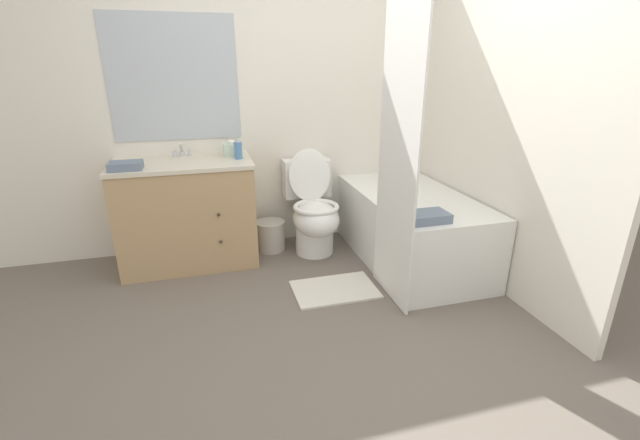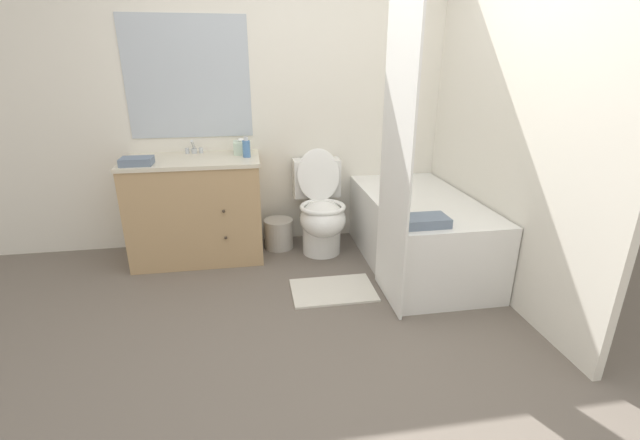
{
  "view_description": "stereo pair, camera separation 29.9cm",
  "coord_description": "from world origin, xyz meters",
  "px_view_note": "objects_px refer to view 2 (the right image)",
  "views": [
    {
      "loc": [
        -0.64,
        -1.95,
        1.55
      ],
      "look_at": [
        0.11,
        0.75,
        0.5
      ],
      "focal_mm": 24.0,
      "sensor_mm": 36.0,
      "label": 1
    },
    {
      "loc": [
        -0.35,
        -2.01,
        1.55
      ],
      "look_at": [
        0.11,
        0.75,
        0.5
      ],
      "focal_mm": 24.0,
      "sensor_mm": 36.0,
      "label": 2
    }
  ],
  "objects_px": {
    "bath_towel_folded": "(425,221)",
    "toilet": "(321,212)",
    "vanity_cabinet": "(197,208)",
    "bath_mat": "(333,290)",
    "sink_faucet": "(194,149)",
    "soap_dispenser": "(246,148)",
    "tissue_box": "(241,147)",
    "wastebasket": "(279,234)",
    "bathtub": "(418,231)",
    "hand_towel_folded": "(137,161)"
  },
  "relations": [
    {
      "from": "vanity_cabinet",
      "to": "tissue_box",
      "type": "distance_m",
      "value": 0.61
    },
    {
      "from": "sink_faucet",
      "to": "bath_towel_folded",
      "type": "relative_size",
      "value": 0.48
    },
    {
      "from": "soap_dispenser",
      "to": "bath_mat",
      "type": "relative_size",
      "value": 0.27
    },
    {
      "from": "soap_dispenser",
      "to": "bath_towel_folded",
      "type": "relative_size",
      "value": 0.54
    },
    {
      "from": "wastebasket",
      "to": "soap_dispenser",
      "type": "distance_m",
      "value": 0.81
    },
    {
      "from": "toilet",
      "to": "hand_towel_folded",
      "type": "height_order",
      "value": "hand_towel_folded"
    },
    {
      "from": "sink_faucet",
      "to": "bath_mat",
      "type": "xyz_separation_m",
      "value": [
        0.98,
        -0.96,
        -0.86
      ]
    },
    {
      "from": "tissue_box",
      "to": "vanity_cabinet",
      "type": "bearing_deg",
      "value": -163.01
    },
    {
      "from": "wastebasket",
      "to": "bath_mat",
      "type": "height_order",
      "value": "wastebasket"
    },
    {
      "from": "soap_dispenser",
      "to": "vanity_cabinet",
      "type": "bearing_deg",
      "value": 176.73
    },
    {
      "from": "soap_dispenser",
      "to": "toilet",
      "type": "bearing_deg",
      "value": -3.65
    },
    {
      "from": "bath_mat",
      "to": "bathtub",
      "type": "bearing_deg",
      "value": 23.94
    },
    {
      "from": "bathtub",
      "to": "vanity_cabinet",
      "type": "bearing_deg",
      "value": 165.67
    },
    {
      "from": "bath_towel_folded",
      "to": "toilet",
      "type": "bearing_deg",
      "value": 118.5
    },
    {
      "from": "bathtub",
      "to": "sink_faucet",
      "type": "bearing_deg",
      "value": 159.98
    },
    {
      "from": "soap_dispenser",
      "to": "hand_towel_folded",
      "type": "bearing_deg",
      "value": -169.91
    },
    {
      "from": "bath_mat",
      "to": "vanity_cabinet",
      "type": "bearing_deg",
      "value": 141.75
    },
    {
      "from": "toilet",
      "to": "hand_towel_folded",
      "type": "distance_m",
      "value": 1.47
    },
    {
      "from": "vanity_cabinet",
      "to": "bathtub",
      "type": "height_order",
      "value": "vanity_cabinet"
    },
    {
      "from": "soap_dispenser",
      "to": "tissue_box",
      "type": "bearing_deg",
      "value": 106.15
    },
    {
      "from": "sink_faucet",
      "to": "bath_towel_folded",
      "type": "xyz_separation_m",
      "value": [
        1.52,
        -1.19,
        -0.28
      ]
    },
    {
      "from": "wastebasket",
      "to": "hand_towel_folded",
      "type": "height_order",
      "value": "hand_towel_folded"
    },
    {
      "from": "wastebasket",
      "to": "tissue_box",
      "type": "bearing_deg",
      "value": 168.88
    },
    {
      "from": "sink_faucet",
      "to": "bathtub",
      "type": "xyz_separation_m",
      "value": [
        1.73,
        -0.63,
        -0.58
      ]
    },
    {
      "from": "bathtub",
      "to": "soap_dispenser",
      "type": "height_order",
      "value": "soap_dispenser"
    },
    {
      "from": "vanity_cabinet",
      "to": "bath_towel_folded",
      "type": "distance_m",
      "value": 1.83
    },
    {
      "from": "sink_faucet",
      "to": "bathtub",
      "type": "relative_size",
      "value": 0.1
    },
    {
      "from": "wastebasket",
      "to": "hand_towel_folded",
      "type": "relative_size",
      "value": 1.15
    },
    {
      "from": "bathtub",
      "to": "tissue_box",
      "type": "bearing_deg",
      "value": 157.42
    },
    {
      "from": "vanity_cabinet",
      "to": "soap_dispenser",
      "type": "xyz_separation_m",
      "value": [
        0.42,
        -0.02,
        0.48
      ]
    },
    {
      "from": "bath_mat",
      "to": "sink_faucet",
      "type": "bearing_deg",
      "value": 135.57
    },
    {
      "from": "sink_faucet",
      "to": "hand_towel_folded",
      "type": "xyz_separation_m",
      "value": [
        -0.37,
        -0.35,
        -0.01
      ]
    },
    {
      "from": "wastebasket",
      "to": "tissue_box",
      "type": "distance_m",
      "value": 0.81
    },
    {
      "from": "sink_faucet",
      "to": "toilet",
      "type": "height_order",
      "value": "sink_faucet"
    },
    {
      "from": "toilet",
      "to": "bath_towel_folded",
      "type": "height_order",
      "value": "toilet"
    },
    {
      "from": "wastebasket",
      "to": "bath_mat",
      "type": "relative_size",
      "value": 0.44
    },
    {
      "from": "vanity_cabinet",
      "to": "sink_faucet",
      "type": "relative_size",
      "value": 7.3
    },
    {
      "from": "toilet",
      "to": "hand_towel_folded",
      "type": "bearing_deg",
      "value": -175.7
    },
    {
      "from": "toilet",
      "to": "bath_mat",
      "type": "distance_m",
      "value": 0.79
    },
    {
      "from": "hand_towel_folded",
      "to": "bath_towel_folded",
      "type": "distance_m",
      "value": 2.09
    },
    {
      "from": "tissue_box",
      "to": "bath_mat",
      "type": "bearing_deg",
      "value": -56.2
    },
    {
      "from": "sink_faucet",
      "to": "bath_towel_folded",
      "type": "bearing_deg",
      "value": -38.07
    },
    {
      "from": "toilet",
      "to": "tissue_box",
      "type": "height_order",
      "value": "tissue_box"
    },
    {
      "from": "toilet",
      "to": "hand_towel_folded",
      "type": "relative_size",
      "value": 3.86
    },
    {
      "from": "toilet",
      "to": "soap_dispenser",
      "type": "bearing_deg",
      "value": 176.35
    },
    {
      "from": "soap_dispenser",
      "to": "bath_mat",
      "type": "height_order",
      "value": "soap_dispenser"
    },
    {
      "from": "tissue_box",
      "to": "soap_dispenser",
      "type": "height_order",
      "value": "soap_dispenser"
    },
    {
      "from": "hand_towel_folded",
      "to": "bath_mat",
      "type": "bearing_deg",
      "value": -24.27
    },
    {
      "from": "vanity_cabinet",
      "to": "toilet",
      "type": "xyz_separation_m",
      "value": [
        1.01,
        -0.06,
        -0.07
      ]
    },
    {
      "from": "tissue_box",
      "to": "sink_faucet",
      "type": "bearing_deg",
      "value": 169.56
    }
  ]
}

